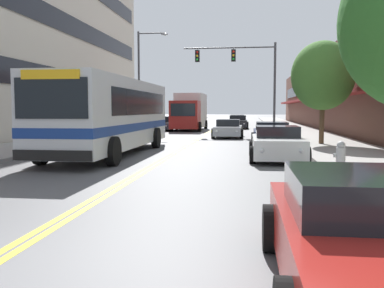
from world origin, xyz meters
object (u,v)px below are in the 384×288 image
car_dark_grey_parked_left_near (163,124)px  car_red_parked_right_foreground (368,238)px  car_white_parked_right_far (277,144)px  traffic_signal_mast (244,69)px  street_tree_right_mid (323,76)px  car_navy_parked_right_mid (272,134)px  car_beige_moving_second (237,120)px  car_silver_moving_lead (228,129)px  box_truck (190,112)px  car_charcoal_moving_third (238,122)px  street_lamp_left_far (143,73)px  car_slate_blue_parked_left_mid (148,126)px  fire_hydrant (341,155)px  city_bus (112,113)px

car_dark_grey_parked_left_near → car_red_parked_right_foreground: 34.54m
car_white_parked_right_far → traffic_signal_mast: 17.97m
car_white_parked_right_far → street_tree_right_mid: street_tree_right_mid is taller
car_dark_grey_parked_left_near → car_red_parked_right_foreground: car_dark_grey_parked_left_near is taller
car_navy_parked_right_mid → car_beige_moving_second: 30.35m
car_white_parked_right_far → car_silver_moving_lead: (-2.42, 12.66, -0.02)m
box_truck → traffic_signal_mast: traffic_signal_mast is taller
car_silver_moving_lead → car_charcoal_moving_third: size_ratio=0.90×
car_red_parked_right_foreground → car_white_parked_right_far: 11.93m
car_navy_parked_right_mid → car_charcoal_moving_third: size_ratio=0.96×
car_charcoal_moving_third → traffic_signal_mast: size_ratio=0.68×
traffic_signal_mast → street_lamp_left_far: bearing=-173.1°
car_charcoal_moving_third → traffic_signal_mast: bearing=-86.1°
car_charcoal_moving_third → street_tree_right_mid: 21.16m
car_slate_blue_parked_left_mid → car_red_parked_right_foreground: size_ratio=1.05×
car_dark_grey_parked_left_near → car_beige_moving_second: car_dark_grey_parked_left_near is taller
car_silver_moving_lead → street_lamp_left_far: street_lamp_left_far is taller
box_truck → car_beige_moving_second: bearing=73.8°
box_truck → street_lamp_left_far: 7.65m
fire_hydrant → car_white_parked_right_far: bearing=118.2°
car_charcoal_moving_third → fire_hydrant: size_ratio=6.05×
city_bus → car_silver_moving_lead: 12.31m
car_slate_blue_parked_left_mid → street_tree_right_mid: size_ratio=0.84×
car_red_parked_right_foreground → fire_hydrant: 8.95m
car_charcoal_moving_third → traffic_signal_mast: (0.63, -9.29, 4.42)m
car_navy_parked_right_mid → fire_hydrant: (1.51, -9.68, -0.05)m
car_beige_moving_second → traffic_signal_mast: size_ratio=0.58×
car_silver_moving_lead → fire_hydrant: car_silver_moving_lead is taller
car_navy_parked_right_mid → street_lamp_left_far: bearing=133.6°
car_dark_grey_parked_left_near → street_lamp_left_far: 6.56m
street_tree_right_mid → street_lamp_left_far: bearing=139.5°
car_white_parked_right_far → traffic_signal_mast: traffic_signal_mast is taller
car_silver_moving_lead → car_navy_parked_right_mid: bearing=-67.0°
car_dark_grey_parked_left_near → car_beige_moving_second: 16.56m
car_red_parked_right_foreground → traffic_signal_mast: bearing=93.0°
car_dark_grey_parked_left_near → car_white_parked_right_far: car_white_parked_right_far is taller
car_beige_moving_second → street_lamp_left_far: bearing=-108.6°
car_red_parked_right_foreground → street_lamp_left_far: bearing=108.2°
street_lamp_left_far → box_truck: bearing=66.5°
car_slate_blue_parked_left_mid → car_dark_grey_parked_left_near: bearing=90.6°
car_silver_moving_lead → street_tree_right_mid: size_ratio=0.84×
car_silver_moving_lead → car_charcoal_moving_third: (0.34, 13.99, 0.03)m
car_red_parked_right_foreground → car_navy_parked_right_mid: bearing=89.8°
street_tree_right_mid → fire_hydrant: bearing=-96.0°
car_dark_grey_parked_left_near → car_white_parked_right_far: 23.15m
car_beige_moving_second → fire_hydrant: car_beige_moving_second is taller
city_bus → street_lamp_left_far: size_ratio=1.41×
car_red_parked_right_foreground → car_navy_parked_right_mid: size_ratio=0.90×
car_white_parked_right_far → car_charcoal_moving_third: car_charcoal_moving_third is taller
car_dark_grey_parked_left_near → car_charcoal_moving_third: (6.57, 5.17, 0.02)m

